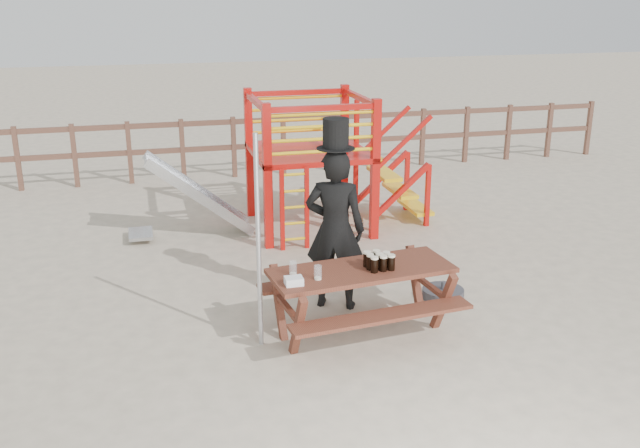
# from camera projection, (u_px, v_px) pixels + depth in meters

# --- Properties ---
(ground) EXTENTS (60.00, 60.00, 0.00)m
(ground) POSITION_uv_depth(u_px,v_px,m) (369.00, 327.00, 7.95)
(ground) COLOR beige
(ground) RESTS_ON ground
(back_fence) EXTENTS (15.09, 0.09, 1.20)m
(back_fence) POSITION_uv_depth(u_px,v_px,m) (259.00, 139.00, 14.14)
(back_fence) COLOR brown
(back_fence) RESTS_ON ground
(playground_fort) EXTENTS (4.71, 1.84, 2.10)m
(playground_fort) POSITION_uv_depth(u_px,v_px,m) (305.00, 161.00, 10.93)
(playground_fort) COLOR red
(playground_fort) RESTS_ON ground
(picnic_table) EXTENTS (2.09, 1.55, 0.76)m
(picnic_table) POSITION_uv_depth(u_px,v_px,m) (361.00, 292.00, 7.66)
(picnic_table) COLOR brown
(picnic_table) RESTS_ON ground
(man_with_hat) EXTENTS (0.82, 0.70, 2.24)m
(man_with_hat) POSITION_uv_depth(u_px,v_px,m) (335.00, 225.00, 8.17)
(man_with_hat) COLOR black
(man_with_hat) RESTS_ON ground
(metal_pole) EXTENTS (0.05, 0.05, 2.27)m
(metal_pole) POSITION_uv_depth(u_px,v_px,m) (258.00, 243.00, 7.21)
(metal_pole) COLOR #B2B2B7
(metal_pole) RESTS_ON ground
(parasol_base) EXTENTS (0.51, 0.51, 0.21)m
(parasol_base) POSITION_uv_depth(u_px,v_px,m) (443.00, 293.00, 8.67)
(parasol_base) COLOR #37373C
(parasol_base) RESTS_ON ground
(paper_bag) EXTENTS (0.18, 0.14, 0.08)m
(paper_bag) POSITION_uv_depth(u_px,v_px,m) (294.00, 281.00, 7.15)
(paper_bag) COLOR white
(paper_bag) RESTS_ON picnic_table
(stout_pints) EXTENTS (0.30, 0.27, 0.17)m
(stout_pints) POSITION_uv_depth(u_px,v_px,m) (378.00, 261.00, 7.54)
(stout_pints) COLOR black
(stout_pints) RESTS_ON picnic_table
(empty_glasses) EXTENTS (0.30, 0.26, 0.15)m
(empty_glasses) POSITION_uv_depth(u_px,v_px,m) (305.00, 271.00, 7.33)
(empty_glasses) COLOR silver
(empty_glasses) RESTS_ON picnic_table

